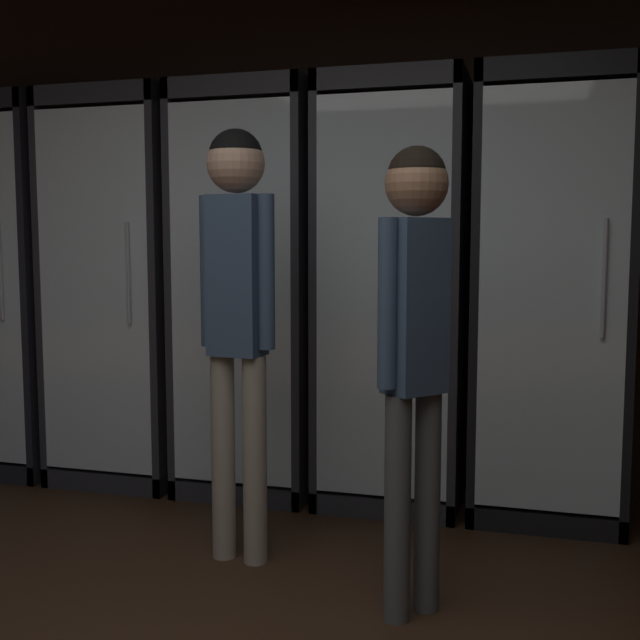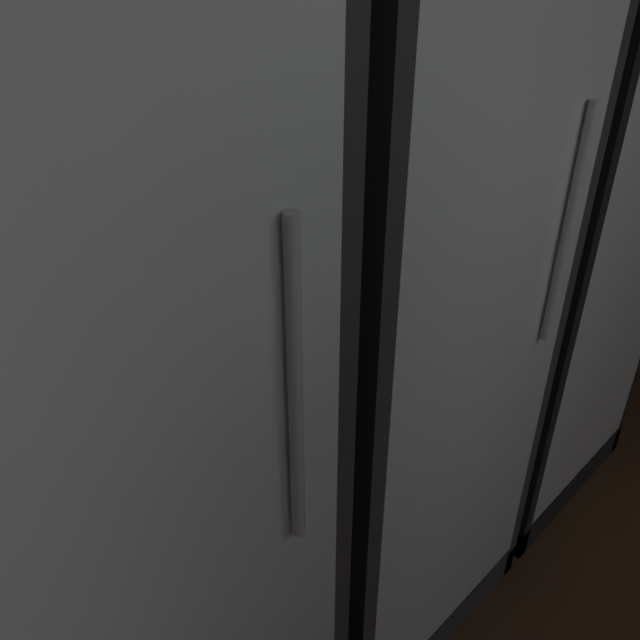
% 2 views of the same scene
% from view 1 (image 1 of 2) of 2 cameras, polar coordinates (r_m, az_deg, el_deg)
% --- Properties ---
extents(wall_back, '(6.00, 0.06, 2.80)m').
position_cam_1_polar(wall_back, '(4.16, 3.49, 7.23)').
color(wall_back, black).
rests_on(wall_back, ground).
extents(cooler_far_left, '(0.69, 0.60, 2.07)m').
position_cam_1_polar(cooler_far_left, '(4.75, -21.80, 2.04)').
color(cooler_far_left, black).
rests_on(cooler_far_left, ground).
extents(cooler_left, '(0.69, 0.60, 2.07)m').
position_cam_1_polar(cooler_left, '(4.35, -14.03, 1.89)').
color(cooler_left, '#2B2B30').
rests_on(cooler_left, ground).
extents(cooler_center, '(0.69, 0.60, 2.07)m').
position_cam_1_polar(cooler_center, '(4.03, -4.89, 1.72)').
color(cooler_center, '#2B2B30').
rests_on(cooler_center, ground).
extents(cooler_right, '(0.69, 0.60, 2.07)m').
position_cam_1_polar(cooler_right, '(3.84, 5.50, 1.52)').
color(cooler_right, '#2B2B30').
rests_on(cooler_right, ground).
extents(cooler_far_right, '(0.69, 0.60, 2.07)m').
position_cam_1_polar(cooler_far_right, '(3.78, 16.60, 1.29)').
color(cooler_far_right, black).
rests_on(cooler_far_right, ground).
extents(shopper_near, '(0.32, 0.23, 1.73)m').
position_cam_1_polar(shopper_near, '(3.08, -6.13, 2.66)').
color(shopper_near, gray).
rests_on(shopper_near, ground).
extents(shopper_far, '(0.23, 0.25, 1.61)m').
position_cam_1_polar(shopper_far, '(2.61, 7.01, 0.28)').
color(shopper_far, '#4C4C4C').
rests_on(shopper_far, ground).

